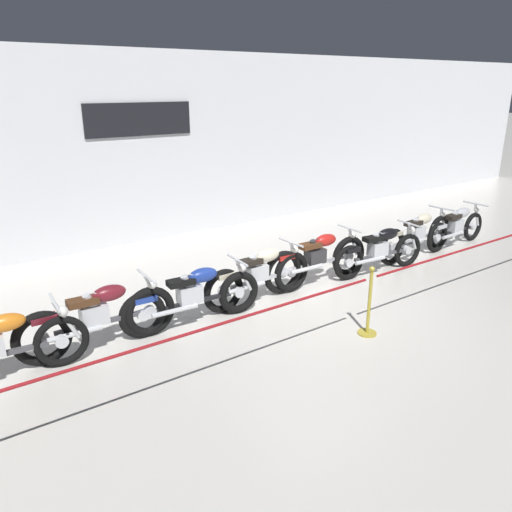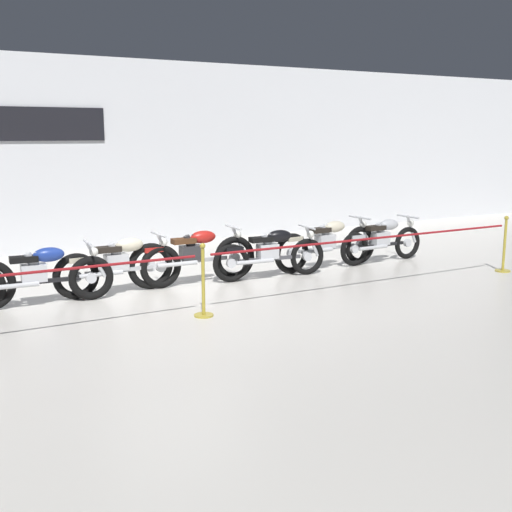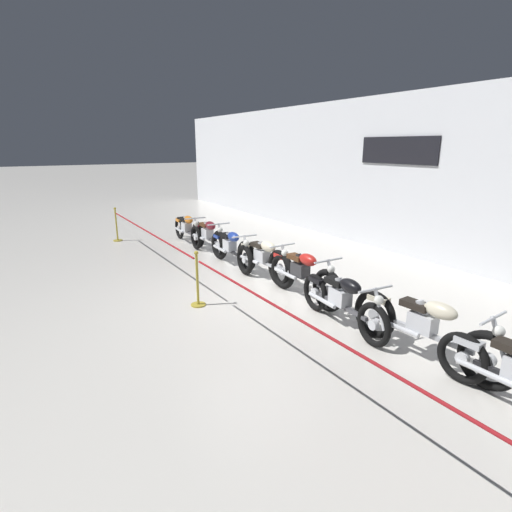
% 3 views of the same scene
% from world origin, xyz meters
% --- Properties ---
extents(ground_plane, '(120.00, 120.00, 0.00)m').
position_xyz_m(ground_plane, '(0.00, 0.00, 0.00)').
color(ground_plane, silver).
extents(back_wall, '(28.00, 0.29, 4.20)m').
position_xyz_m(back_wall, '(-0.00, 5.12, 2.10)').
color(back_wall, white).
rests_on(back_wall, ground).
extents(motorcycle_maroon_1, '(2.22, 0.62, 0.96)m').
position_xyz_m(motorcycle_maroon_1, '(-3.41, 0.63, 0.47)').
color(motorcycle_maroon_1, black).
rests_on(motorcycle_maroon_1, ground).
extents(motorcycle_blue_2, '(2.28, 0.62, 0.93)m').
position_xyz_m(motorcycle_blue_2, '(-2.00, 0.57, 0.45)').
color(motorcycle_blue_2, black).
rests_on(motorcycle_blue_2, ground).
extents(motorcycle_cream_3, '(2.15, 0.62, 0.94)m').
position_xyz_m(motorcycle_cream_3, '(-0.70, 0.69, 0.47)').
color(motorcycle_cream_3, black).
rests_on(motorcycle_cream_3, ground).
extents(motorcycle_red_4, '(2.33, 0.62, 0.97)m').
position_xyz_m(motorcycle_red_4, '(0.61, 0.72, 0.48)').
color(motorcycle_red_4, black).
rests_on(motorcycle_red_4, ground).
extents(motorcycle_black_5, '(2.17, 0.62, 0.91)m').
position_xyz_m(motorcycle_black_5, '(1.99, 0.47, 0.46)').
color(motorcycle_black_5, black).
rests_on(motorcycle_black_5, ground).
extents(motorcycle_cream_6, '(2.44, 0.62, 0.95)m').
position_xyz_m(motorcycle_cream_6, '(3.38, 0.69, 0.48)').
color(motorcycle_cream_6, black).
rests_on(motorcycle_cream_6, ground).
extents(motorcycle_silver_7, '(2.09, 0.62, 0.91)m').
position_xyz_m(motorcycle_silver_7, '(4.69, 0.64, 0.46)').
color(motorcycle_silver_7, black).
rests_on(motorcycle_silver_7, ground).
extents(stanchion_far_left, '(12.34, 0.28, 1.05)m').
position_xyz_m(stanchion_far_left, '(-1.54, -1.16, 0.75)').
color(stanchion_far_left, gold).
rests_on(stanchion_far_left, ground).
extents(stanchion_mid_left, '(0.28, 0.28, 1.05)m').
position_xyz_m(stanchion_mid_left, '(-0.08, -1.16, 0.36)').
color(stanchion_mid_left, gold).
rests_on(stanchion_mid_left, ground).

